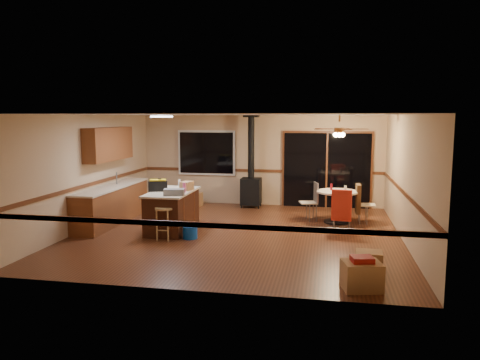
% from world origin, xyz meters
% --- Properties ---
extents(floor, '(7.00, 7.00, 0.00)m').
position_xyz_m(floor, '(0.00, 0.00, 0.00)').
color(floor, '#4D2615').
rests_on(floor, ground).
extents(ceiling, '(7.00, 7.00, 0.00)m').
position_xyz_m(ceiling, '(0.00, 0.00, 2.60)').
color(ceiling, silver).
rests_on(ceiling, ground).
extents(wall_back, '(7.00, 0.00, 7.00)m').
position_xyz_m(wall_back, '(0.00, 3.50, 1.30)').
color(wall_back, tan).
rests_on(wall_back, ground).
extents(wall_front, '(7.00, 0.00, 7.00)m').
position_xyz_m(wall_front, '(0.00, -3.50, 1.30)').
color(wall_front, tan).
rests_on(wall_front, ground).
extents(wall_left, '(0.00, 7.00, 7.00)m').
position_xyz_m(wall_left, '(-3.50, 0.00, 1.30)').
color(wall_left, tan).
rests_on(wall_left, ground).
extents(wall_right, '(0.00, 7.00, 7.00)m').
position_xyz_m(wall_right, '(3.50, 0.00, 1.30)').
color(wall_right, tan).
rests_on(wall_right, ground).
extents(chair_rail, '(7.00, 7.00, 0.08)m').
position_xyz_m(chair_rail, '(0.00, 0.00, 1.00)').
color(chair_rail, '#552A15').
rests_on(chair_rail, ground).
extents(window, '(1.72, 0.10, 1.32)m').
position_xyz_m(window, '(-1.60, 3.45, 1.50)').
color(window, black).
rests_on(window, ground).
extents(sliding_door, '(2.52, 0.10, 2.10)m').
position_xyz_m(sliding_door, '(1.90, 3.45, 1.05)').
color(sliding_door, black).
rests_on(sliding_door, ground).
extents(lower_cabinets, '(0.60, 3.00, 0.86)m').
position_xyz_m(lower_cabinets, '(-3.20, 0.50, 0.43)').
color(lower_cabinets, brown).
rests_on(lower_cabinets, ground).
extents(countertop, '(0.64, 3.04, 0.04)m').
position_xyz_m(countertop, '(-3.20, 0.50, 0.88)').
color(countertop, beige).
rests_on(countertop, lower_cabinets).
extents(upper_cabinets, '(0.35, 2.00, 0.80)m').
position_xyz_m(upper_cabinets, '(-3.33, 0.70, 1.90)').
color(upper_cabinets, brown).
rests_on(upper_cabinets, ground).
extents(kitchen_island, '(0.88, 1.68, 0.90)m').
position_xyz_m(kitchen_island, '(-1.50, 0.00, 0.45)').
color(kitchen_island, '#33170C').
rests_on(kitchen_island, ground).
extents(wood_stove, '(0.55, 0.50, 2.52)m').
position_xyz_m(wood_stove, '(-0.20, 3.05, 0.73)').
color(wood_stove, black).
rests_on(wood_stove, ground).
extents(ceiling_fan, '(0.24, 0.24, 0.55)m').
position_xyz_m(ceiling_fan, '(2.17, 1.49, 2.21)').
color(ceiling_fan, brown).
rests_on(ceiling_fan, ceiling).
extents(fluorescent_strip, '(0.10, 1.20, 0.04)m').
position_xyz_m(fluorescent_strip, '(-1.80, 0.30, 2.56)').
color(fluorescent_strip, white).
rests_on(fluorescent_strip, ceiling).
extents(toolbox_grey, '(0.47, 0.32, 0.13)m').
position_xyz_m(toolbox_grey, '(-1.28, -0.49, 0.97)').
color(toolbox_grey, slate).
rests_on(toolbox_grey, kitchen_island).
extents(toolbox_black, '(0.47, 0.34, 0.23)m').
position_xyz_m(toolbox_black, '(-1.82, -0.03, 1.02)').
color(toolbox_black, black).
rests_on(toolbox_black, kitchen_island).
extents(toolbox_yellow_lid, '(0.40, 0.29, 0.03)m').
position_xyz_m(toolbox_yellow_lid, '(-1.82, -0.03, 1.15)').
color(toolbox_yellow_lid, gold).
rests_on(toolbox_yellow_lid, toolbox_black).
extents(box_on_island, '(0.29, 0.34, 0.20)m').
position_xyz_m(box_on_island, '(-1.22, 0.20, 1.00)').
color(box_on_island, '#9D7146').
rests_on(box_on_island, kitchen_island).
extents(bottle_dark, '(0.09, 0.09, 0.27)m').
position_xyz_m(bottle_dark, '(-1.79, 0.02, 1.04)').
color(bottle_dark, black).
rests_on(bottle_dark, kitchen_island).
extents(bottle_pink, '(0.09, 0.09, 0.21)m').
position_xyz_m(bottle_pink, '(-1.18, -0.10, 1.01)').
color(bottle_pink, '#D84C8C').
rests_on(bottle_pink, kitchen_island).
extents(bottle_white, '(0.06, 0.06, 0.17)m').
position_xyz_m(bottle_white, '(-1.56, 0.72, 0.98)').
color(bottle_white, white).
rests_on(bottle_white, kitchen_island).
extents(bar_stool, '(0.49, 0.49, 0.68)m').
position_xyz_m(bar_stool, '(-1.41, -0.79, 0.34)').
color(bar_stool, tan).
rests_on(bar_stool, floor).
extents(blue_bucket, '(0.32, 0.32, 0.26)m').
position_xyz_m(blue_bucket, '(-0.90, -0.62, 0.13)').
color(blue_bucket, '#0C46AF').
rests_on(blue_bucket, floor).
extents(dining_table, '(1.00, 1.00, 0.78)m').
position_xyz_m(dining_table, '(2.17, 1.49, 0.54)').
color(dining_table, black).
rests_on(dining_table, ground).
extents(glass_red, '(0.07, 0.07, 0.16)m').
position_xyz_m(glass_red, '(2.02, 1.59, 0.86)').
color(glass_red, '#590C14').
rests_on(glass_red, dining_table).
extents(glass_cream, '(0.08, 0.08, 0.14)m').
position_xyz_m(glass_cream, '(2.35, 1.44, 0.85)').
color(glass_cream, beige).
rests_on(glass_cream, dining_table).
extents(chair_left, '(0.49, 0.49, 0.51)m').
position_xyz_m(chair_left, '(1.58, 1.61, 0.59)').
color(chair_left, tan).
rests_on(chair_left, ground).
extents(chair_near, '(0.47, 0.51, 0.70)m').
position_xyz_m(chair_near, '(2.25, 0.60, 0.60)').
color(chair_near, tan).
rests_on(chair_near, ground).
extents(chair_right, '(0.47, 0.44, 0.70)m').
position_xyz_m(chair_right, '(2.69, 1.53, 0.60)').
color(chair_right, tan).
rests_on(chair_right, ground).
extents(box_under_window, '(0.52, 0.43, 0.39)m').
position_xyz_m(box_under_window, '(-1.87, 2.91, 0.19)').
color(box_under_window, '#9D7146').
rests_on(box_under_window, floor).
extents(box_corner_a, '(0.64, 0.58, 0.42)m').
position_xyz_m(box_corner_a, '(2.46, -2.97, 0.21)').
color(box_corner_a, '#9D7146').
rests_on(box_corner_a, floor).
extents(box_corner_b, '(0.45, 0.39, 0.35)m').
position_xyz_m(box_corner_b, '(2.63, -2.13, 0.17)').
color(box_corner_b, '#9D7146').
rests_on(box_corner_b, floor).
extents(box_small_red, '(0.36, 0.32, 0.08)m').
position_xyz_m(box_small_red, '(2.46, -2.97, 0.46)').
color(box_small_red, maroon).
rests_on(box_small_red, box_corner_a).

